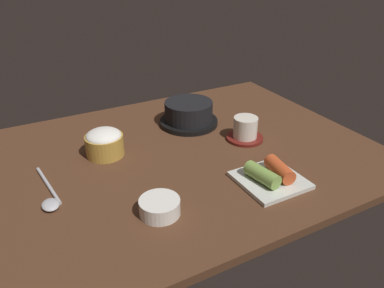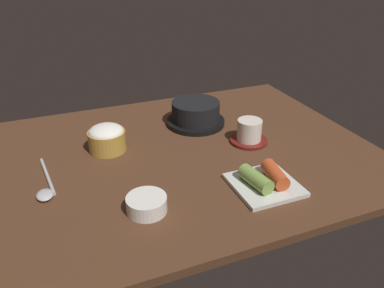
% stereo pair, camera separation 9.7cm
% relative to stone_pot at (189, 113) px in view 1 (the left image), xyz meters
% --- Properties ---
extents(dining_table, '(1.00, 0.76, 0.02)m').
position_rel_stone_pot_xyz_m(dining_table, '(-0.10, -0.15, -0.05)').
color(dining_table, '#4C2D1C').
rests_on(dining_table, ground).
extents(stone_pot, '(0.17, 0.17, 0.07)m').
position_rel_stone_pot_xyz_m(stone_pot, '(0.00, 0.00, 0.00)').
color(stone_pot, black).
rests_on(stone_pot, dining_table).
extents(rice_bowl, '(0.10, 0.10, 0.07)m').
position_rel_stone_pot_xyz_m(rice_bowl, '(-0.28, -0.06, 0.00)').
color(rice_bowl, '#B78C38').
rests_on(rice_bowl, dining_table).
extents(tea_cup_with_saucer, '(0.10, 0.10, 0.07)m').
position_rel_stone_pot_xyz_m(tea_cup_with_saucer, '(0.09, -0.16, -0.01)').
color(tea_cup_with_saucer, maroon).
rests_on(tea_cup_with_saucer, dining_table).
extents(kimchi_plate, '(0.14, 0.14, 0.04)m').
position_rel_stone_pot_xyz_m(kimchi_plate, '(0.02, -0.37, -0.02)').
color(kimchi_plate, silver).
rests_on(kimchi_plate, dining_table).
extents(side_bowl_near, '(0.08, 0.08, 0.03)m').
position_rel_stone_pot_xyz_m(side_bowl_near, '(-0.25, -0.35, -0.02)').
color(side_bowl_near, white).
rests_on(side_bowl_near, dining_table).
extents(spoon, '(0.04, 0.19, 0.01)m').
position_rel_stone_pot_xyz_m(spoon, '(-0.44, -0.20, -0.03)').
color(spoon, '#B7B7BC').
rests_on(spoon, dining_table).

